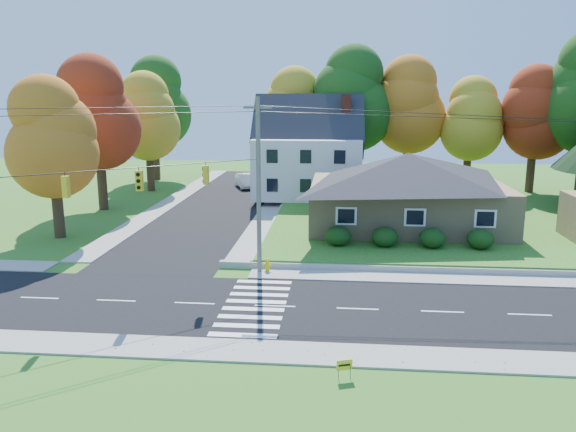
% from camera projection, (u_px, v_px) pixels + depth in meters
% --- Properties ---
extents(ground, '(120.00, 120.00, 0.00)m').
position_uv_depth(ground, '(275.00, 306.00, 27.31)').
color(ground, '#3D7923').
extents(road_main, '(90.00, 8.00, 0.02)m').
position_uv_depth(road_main, '(275.00, 306.00, 27.31)').
color(road_main, black).
rests_on(road_main, ground).
extents(road_cross, '(8.00, 44.00, 0.02)m').
position_uv_depth(road_cross, '(223.00, 203.00, 53.32)').
color(road_cross, black).
rests_on(road_cross, ground).
extents(sidewalk_north, '(90.00, 2.00, 0.08)m').
position_uv_depth(sidewalk_north, '(285.00, 274.00, 32.16)').
color(sidewalk_north, '#9C9A90').
rests_on(sidewalk_north, ground).
extents(sidewalk_south, '(90.00, 2.00, 0.08)m').
position_uv_depth(sidewalk_south, '(261.00, 351.00, 22.44)').
color(sidewalk_south, '#9C9A90').
rests_on(sidewalk_south, ground).
extents(lawn, '(30.00, 30.00, 0.50)m').
position_uv_depth(lawn, '(459.00, 216.00, 46.52)').
color(lawn, '#3D7923').
rests_on(lawn, ground).
extents(ranch_house, '(14.60, 10.60, 5.40)m').
position_uv_depth(ranch_house, '(407.00, 189.00, 41.46)').
color(ranch_house, tan).
rests_on(ranch_house, lawn).
extents(colonial_house, '(10.40, 8.40, 9.60)m').
position_uv_depth(colonial_house, '(309.00, 153.00, 53.57)').
color(colonial_house, silver).
rests_on(colonial_house, lawn).
extents(hedge_row, '(10.70, 1.70, 1.27)m').
position_uv_depth(hedge_row, '(409.00, 237.00, 35.93)').
color(hedge_row, '#163A10').
rests_on(hedge_row, lawn).
extents(traffic_infrastructure, '(38.10, 10.66, 10.00)m').
position_uv_depth(traffic_infrastructure, '(275.00, 197.00, 27.54)').
color(traffic_infrastructure, '#666059').
rests_on(traffic_infrastructure, ground).
extents(tree_lot_0, '(6.72, 6.72, 12.51)m').
position_uv_depth(tree_lot_0, '(293.00, 112.00, 58.80)').
color(tree_lot_0, '#3F2A19').
rests_on(tree_lot_0, lawn).
extents(tree_lot_1, '(7.84, 7.84, 14.60)m').
position_uv_depth(tree_lot_1, '(351.00, 99.00, 57.01)').
color(tree_lot_1, '#3F2A19').
rests_on(tree_lot_1, lawn).
extents(tree_lot_2, '(7.28, 7.28, 13.56)m').
position_uv_depth(tree_lot_2, '(409.00, 106.00, 57.59)').
color(tree_lot_2, '#3F2A19').
rests_on(tree_lot_2, lawn).
extents(tree_lot_3, '(6.16, 6.16, 11.47)m').
position_uv_depth(tree_lot_3, '(470.00, 119.00, 56.35)').
color(tree_lot_3, '#3F2A19').
rests_on(tree_lot_3, lawn).
extents(tree_lot_4, '(6.72, 6.72, 12.51)m').
position_uv_depth(tree_lot_4, '(536.00, 113.00, 54.70)').
color(tree_lot_4, '#3F2A19').
rests_on(tree_lot_4, lawn).
extents(tree_west_0, '(6.16, 6.16, 11.47)m').
position_uv_depth(tree_west_0, '(52.00, 138.00, 38.99)').
color(tree_west_0, '#3F2A19').
rests_on(tree_west_0, ground).
extents(tree_west_1, '(7.28, 7.28, 13.56)m').
position_uv_depth(tree_west_1, '(97.00, 114.00, 48.53)').
color(tree_west_1, '#3F2A19').
rests_on(tree_west_1, ground).
extents(tree_west_2, '(6.72, 6.72, 12.51)m').
position_uv_depth(tree_west_2, '(148.00, 117.00, 58.31)').
color(tree_west_2, '#3F2A19').
rests_on(tree_west_2, ground).
extents(tree_west_3, '(7.84, 7.84, 14.60)m').
position_uv_depth(tree_west_3, '(153.00, 103.00, 65.99)').
color(tree_west_3, '#3F2A19').
rests_on(tree_west_3, ground).
extents(white_car, '(3.12, 4.89, 1.52)m').
position_uv_depth(white_car, '(246.00, 181.00, 61.70)').
color(white_car, silver).
rests_on(white_car, road_cross).
extents(fire_hydrant, '(0.46, 0.36, 0.80)m').
position_uv_depth(fire_hydrant, '(267.00, 266.00, 32.53)').
color(fire_hydrant, '#DBC909').
rests_on(fire_hydrant, ground).
extents(yard_sign, '(0.57, 0.22, 0.74)m').
position_uv_depth(yard_sign, '(345.00, 365.00, 20.25)').
color(yard_sign, black).
rests_on(yard_sign, ground).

